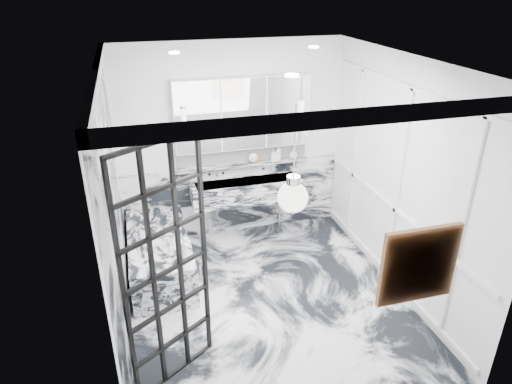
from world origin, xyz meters
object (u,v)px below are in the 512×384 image
object	(u,v)px
crittall_door	(167,271)
mirror_cabinet	(243,113)
trough_sink	(247,191)
bathtub	(160,255)

from	to	relation	value
crittall_door	mirror_cabinet	xyz separation A→B (m)	(1.32, 2.53, 0.63)
trough_sink	mirror_cabinet	world-z (taller)	mirror_cabinet
trough_sink	mirror_cabinet	bearing A→B (deg)	90.00
crittall_door	bathtub	world-z (taller)	crittall_door
bathtub	trough_sink	bearing A→B (deg)	26.48
crittall_door	bathtub	bearing A→B (deg)	56.70
trough_sink	mirror_cabinet	size ratio (longest dim) A/B	0.84
crittall_door	bathtub	size ratio (longest dim) A/B	1.44
trough_sink	bathtub	distance (m)	1.55
trough_sink	mirror_cabinet	distance (m)	1.10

